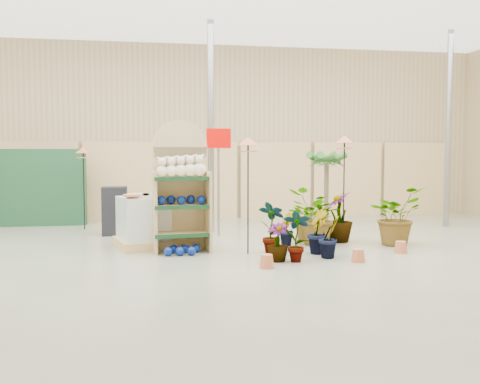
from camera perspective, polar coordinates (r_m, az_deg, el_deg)
The scene contains 23 objects.
room at distance 8.92m, azimuth -1.29°, elevation 7.52°, with size 15.20×12.10×4.70m.
display_shelf at distance 9.31m, azimuth -6.34°, elevation 0.12°, with size 1.01×0.69×2.28m.
teddy_bears at distance 9.19m, azimuth -6.10°, elevation 2.57°, with size 0.85×0.23×0.37m.
gazing_balls_shelf at distance 9.18m, azimuth -6.29°, elevation -0.85°, with size 0.84×0.29×0.16m.
gazing_balls_floor at distance 9.04m, azimuth -6.17°, elevation -6.17°, with size 0.63×0.39×0.15m.
pallet_stack at distance 9.81m, azimuth -9.20°, elevation -3.12°, with size 1.52×1.37×0.95m.
charcoal_planters at distance 11.42m, azimuth -13.21°, elevation -1.97°, with size 0.50×0.50×1.00m.
trellis_stock at distance 13.37m, azimuth -20.36°, elevation 0.46°, with size 2.00×0.30×1.80m, color #1A4728.
offer_sign at distance 10.97m, azimuth -2.30°, elevation 3.49°, with size 0.50×0.08×2.20m.
bird_table_front at distance 8.91m, azimuth 0.86°, elevation 5.00°, with size 0.34×0.34×1.96m.
bird_table_right at distance 10.20m, azimuth 11.08°, elevation 5.14°, with size 0.34×0.34×2.03m.
bird_table_back at distance 12.38m, azimuth -16.39°, elevation 4.03°, with size 0.34×0.34×1.84m.
palm at distance 11.68m, azimuth 9.24°, elevation 3.51°, with size 0.70×0.70×1.84m.
potted_plant_0 at distance 9.10m, azimuth 3.37°, elevation -3.74°, with size 0.47×0.32×0.89m, color #2D6323.
potted_plant_1 at distance 9.13m, azimuth 8.23°, elevation -4.20°, with size 0.41×0.33×0.74m, color #2D6323.
potted_plant_2 at distance 9.93m, azimuth 8.07°, elevation -2.65°, with size 0.94×0.82×1.05m, color #2D6323.
potted_plant_3 at distance 10.38m, azimuth 10.46°, elevation -2.63°, with size 0.54×0.54×0.96m, color #2D6323.
potted_plant_5 at distance 9.90m, azimuth 4.95°, elevation -3.95°, with size 0.33×0.27×0.60m, color #2D6323.
potted_plant_6 at distance 10.68m, azimuth 7.18°, elevation -2.67°, with size 0.78×0.67×0.86m, color #2D6323.
potted_plant_7 at distance 8.39m, azimuth 4.03°, elevation -5.36°, with size 0.34×0.34×0.60m, color #2D6323.
potted_plant_8 at distance 8.36m, azimuth 6.10°, elevation -4.67°, with size 0.43×0.29×0.82m, color #2D6323.
potted_plant_9 at distance 8.77m, azimuth 9.53°, elevation -4.73°, with size 0.38×0.30×0.69m, color #2D6323.
potted_plant_10 at distance 10.29m, azimuth 16.27°, elevation -2.45°, with size 0.97×0.84×1.08m, color #2D6323.
Camera 1 is at (-1.26, -7.90, 1.67)m, focal length 40.00 mm.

